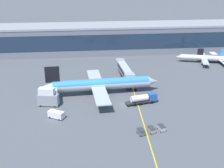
{
  "coord_description": "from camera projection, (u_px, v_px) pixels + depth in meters",
  "views": [
    {
      "loc": [
        -13.69,
        -88.94,
        43.38
      ],
      "look_at": [
        -3.56,
        7.99,
        4.5
      ],
      "focal_mm": 47.42,
      "sensor_mm": 36.0,
      "label": 1
    }
  ],
  "objects": [
    {
      "name": "commuter_jet_far",
      "position": [
        202.0,
        58.0,
        142.0
      ],
      "size": [
        24.75,
        19.74,
        7.29
      ],
      "color": "#B2B7BC",
      "rests_on": "ground_plane"
    },
    {
      "name": "baggage_cart_0",
      "position": [
        141.0,
        132.0,
        81.77
      ],
      "size": [
        2.17,
        2.95,
        1.48
      ],
      "color": "#595B60",
      "rests_on": "ground_plane"
    },
    {
      "name": "main_airliner",
      "position": [
        101.0,
        84.0,
        106.63
      ],
      "size": [
        42.7,
        33.86,
        11.41
      ],
      "color": "#B2B7BC",
      "rests_on": "ground_plane"
    },
    {
      "name": "baggage_cart_1",
      "position": [
        151.0,
        130.0,
        82.79
      ],
      "size": [
        2.17,
        2.95,
        1.48
      ],
      "color": "gray",
      "rests_on": "ground_plane"
    },
    {
      "name": "crew_van",
      "position": [
        56.0,
        114.0,
        90.32
      ],
      "size": [
        5.36,
        4.41,
        2.3
      ],
      "color": "white",
      "rests_on": "ground_plane"
    },
    {
      "name": "ground_plane",
      "position": [
        125.0,
        105.0,
        99.56
      ],
      "size": [
        700.0,
        700.0,
        0.0
      ],
      "primitive_type": "plane",
      "color": "#515459"
    },
    {
      "name": "jet_bridge",
      "position": [
        124.0,
        69.0,
        118.78
      ],
      "size": [
        4.99,
        21.92,
        6.54
      ],
      "color": "#B2B7BC",
      "rests_on": "ground_plane"
    },
    {
      "name": "commuter_jet_near",
      "position": [
        220.0,
        57.0,
        143.68
      ],
      "size": [
        25.9,
        20.61,
        6.69
      ],
      "color": "white",
      "rests_on": "ground_plane"
    },
    {
      "name": "fuel_tanker",
      "position": [
        143.0,
        99.0,
        99.97
      ],
      "size": [
        11.08,
        4.75,
        3.25
      ],
      "color": "#232326",
      "rests_on": "ground_plane"
    },
    {
      "name": "baggage_cart_2",
      "position": [
        161.0,
        128.0,
        83.82
      ],
      "size": [
        2.17,
        2.95,
        1.48
      ],
      "color": "#B2B7BC",
      "rests_on": "ground_plane"
    },
    {
      "name": "terminal_building",
      "position": [
        112.0,
        38.0,
        158.35
      ],
      "size": [
        190.56,
        19.14,
        14.93
      ],
      "color": "slate",
      "rests_on": "ground_plane"
    },
    {
      "name": "catering_lift",
      "position": [
        48.0,
        97.0,
        97.8
      ],
      "size": [
        7.16,
        3.82,
        6.3
      ],
      "color": "gray",
      "rests_on": "ground_plane"
    },
    {
      "name": "apron_lead_in_line",
      "position": [
        137.0,
        102.0,
        101.84
      ],
      "size": [
        4.56,
        79.9,
        0.01
      ],
      "primitive_type": "cube",
      "rotation": [
        0.0,
        0.0,
        -0.05
      ],
      "color": "yellow",
      "rests_on": "ground_plane"
    }
  ]
}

